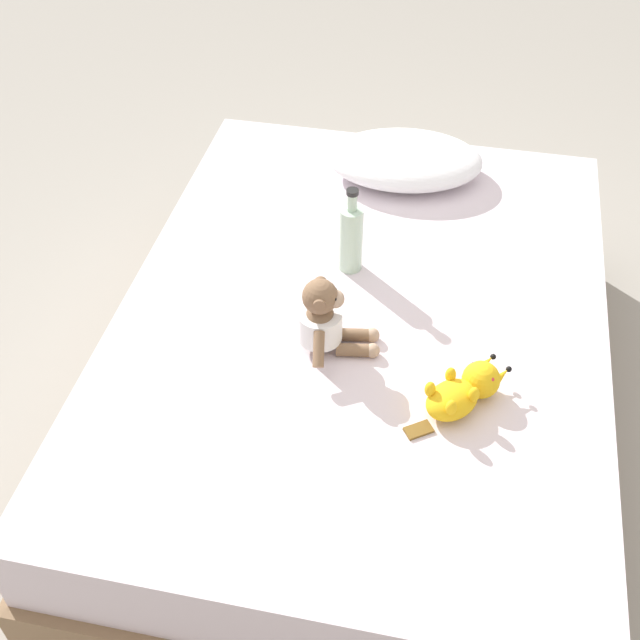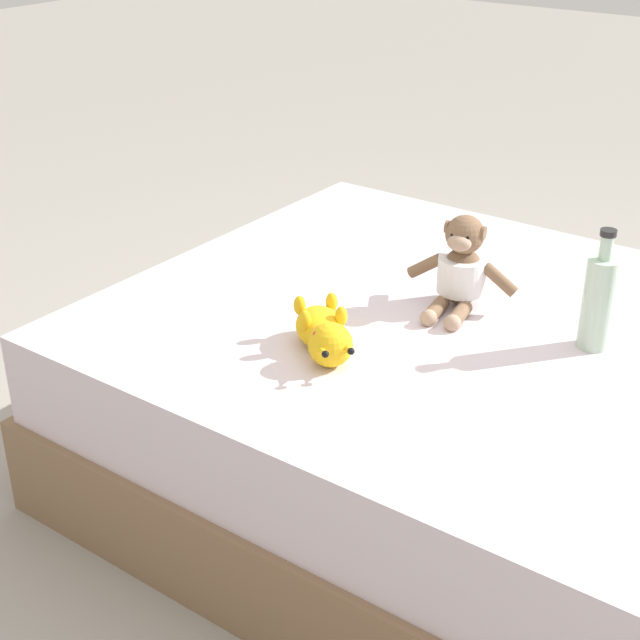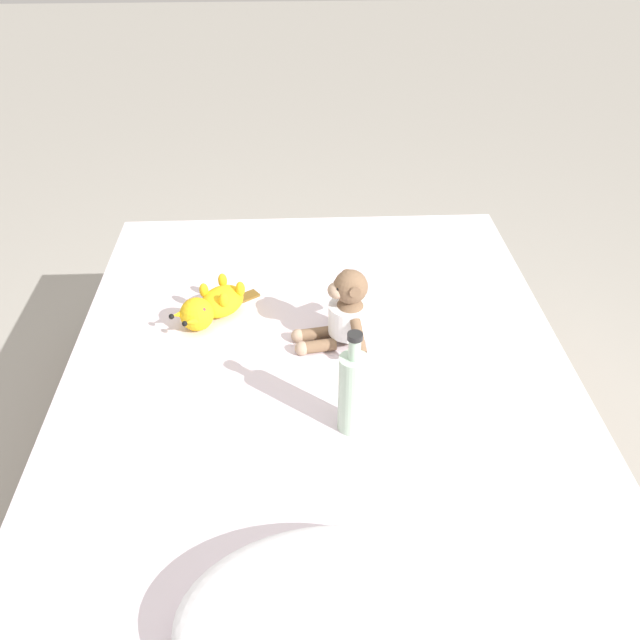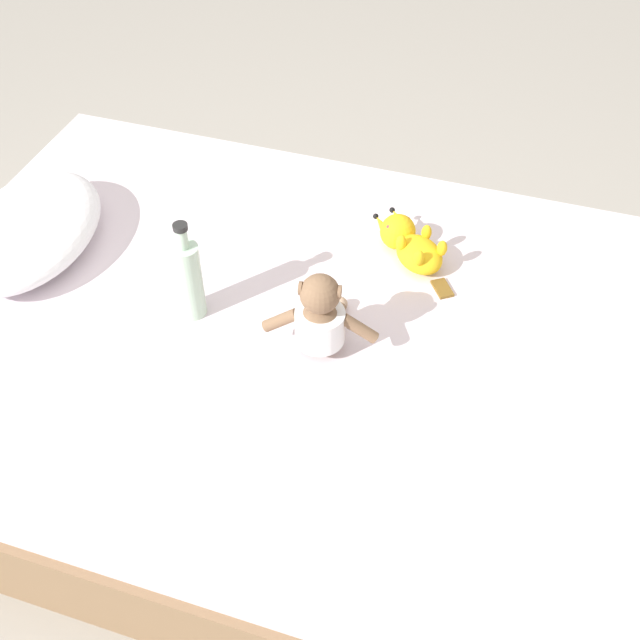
{
  "view_description": "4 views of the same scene",
  "coord_description": "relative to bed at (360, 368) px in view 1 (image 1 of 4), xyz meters",
  "views": [
    {
      "loc": [
        0.23,
        -1.73,
        2.13
      ],
      "look_at": [
        -0.09,
        -0.17,
        0.6
      ],
      "focal_mm": 45.97,
      "sensor_mm": 36.0,
      "label": 1
    },
    {
      "loc": [
        1.81,
        0.78,
        1.52
      ],
      "look_at": [
        0.29,
        -0.33,
        0.56
      ],
      "focal_mm": 52.24,
      "sensor_mm": 36.0,
      "label": 2
    },
    {
      "loc": [
        0.07,
        1.4,
        1.69
      ],
      "look_at": [
        -0.01,
        -0.15,
        0.59
      ],
      "focal_mm": 38.18,
      "sensor_mm": 36.0,
      "label": 3
    },
    {
      "loc": [
        -1.38,
        -0.59,
        1.97
      ],
      "look_at": [
        -0.09,
        -0.17,
        0.6
      ],
      "focal_mm": 45.23,
      "sensor_mm": 36.0,
      "label": 4
    }
  ],
  "objects": [
    {
      "name": "ground_plane",
      "position": [
        0.0,
        0.0,
        -0.25
      ],
      "size": [
        16.0,
        16.0,
        0.0
      ],
      "primitive_type": "plane",
      "color": "#9E998E"
    },
    {
      "name": "bed",
      "position": [
        0.0,
        0.0,
        0.0
      ],
      "size": [
        1.44,
        1.98,
        0.5
      ],
      "color": "#846647",
      "rests_on": "ground_plane"
    },
    {
      "name": "pillow",
      "position": [
        0.03,
        0.71,
        0.32
      ],
      "size": [
        0.58,
        0.42,
        0.13
      ],
      "color": "white",
      "rests_on": "bed"
    },
    {
      "name": "plush_monkey",
      "position": [
        -0.08,
        -0.17,
        0.35
      ],
      "size": [
        0.24,
        0.29,
        0.24
      ],
      "color": "brown",
      "rests_on": "bed"
    },
    {
      "name": "plush_yellow_creature",
      "position": [
        0.31,
        -0.3,
        0.3
      ],
      "size": [
        0.26,
        0.28,
        0.1
      ],
      "color": "yellow",
      "rests_on": "bed"
    },
    {
      "name": "glass_bottle",
      "position": [
        -0.07,
        0.18,
        0.37
      ],
      "size": [
        0.07,
        0.07,
        0.29
      ],
      "color": "#B2D1B7",
      "rests_on": "bed"
    }
  ]
}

